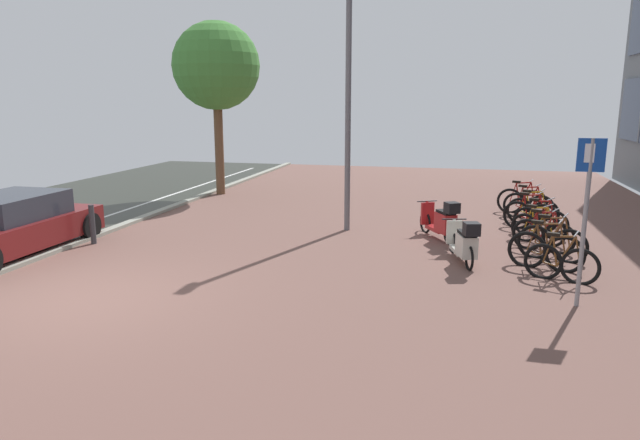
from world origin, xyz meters
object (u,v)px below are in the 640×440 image
object	(u,v)px
bicycle_rack_04	(538,229)
bicycle_rack_07	(533,211)
lamp_post	(348,92)
bollard_far	(92,224)
bicycle_rack_03	(543,236)
parked_car_near	(8,226)
bicycle_rack_01	(546,251)
bicycle_rack_08	(528,206)
bicycle_rack_06	(530,216)
bicycle_rack_09	(522,201)
parking_sign	(586,205)
scooter_near	(464,243)
bicycle_rack_00	(561,263)
bicycle_rack_05	(540,222)
scooter_mid	(442,221)
street_tree	(216,67)
bicycle_rack_02	(552,243)

from	to	relation	value
bicycle_rack_04	bicycle_rack_07	xyz separation A→B (m)	(0.14, 2.11, 0.01)
lamp_post	bollard_far	world-z (taller)	lamp_post
bicycle_rack_03	parked_car_near	bearing A→B (deg)	-165.78
bicycle_rack_01	bicycle_rack_08	size ratio (longest dim) A/B	1.04
bicycle_rack_06	bicycle_rack_09	bearing A→B (deg)	89.55
bicycle_rack_04	bicycle_rack_09	world-z (taller)	bicycle_rack_09
bicycle_rack_06	lamp_post	size ratio (longest dim) A/B	0.21
bicycle_rack_08	parking_sign	distance (m)	7.04
bicycle_rack_01	bollard_far	bearing A→B (deg)	-178.45
bicycle_rack_09	scooter_near	bearing A→B (deg)	-106.51
bicycle_rack_00	parking_sign	bearing A→B (deg)	-88.29
scooter_near	lamp_post	xyz separation A→B (m)	(-2.80, 2.40, 2.94)
bicycle_rack_05	scooter_mid	size ratio (longest dim) A/B	0.77
bicycle_rack_01	parking_sign	distance (m)	2.37
bicycle_rack_05	bicycle_rack_06	distance (m)	0.72
bicycle_rack_05	parking_sign	distance (m)	4.98
street_tree	bollard_far	distance (m)	8.11
street_tree	parking_sign	bearing A→B (deg)	-42.20
bicycle_rack_03	bicycle_rack_05	bearing A→B (deg)	85.10
bicycle_rack_06	street_tree	size ratio (longest dim) A/B	0.23
bicycle_rack_03	bicycle_rack_04	bearing A→B (deg)	91.51
bicycle_rack_02	parking_sign	xyz separation A→B (m)	(-0.01, -2.70, 1.27)
bicycle_rack_08	lamp_post	size ratio (longest dim) A/B	0.22
bollard_far	bicycle_rack_06	bearing A→B (deg)	21.20
bicycle_rack_08	street_tree	xyz separation A→B (m)	(-9.85, 1.96, 3.91)
street_tree	scooter_mid	bearing A→B (deg)	-33.36
bicycle_rack_08	parking_sign	size ratio (longest dim) A/B	0.50
lamp_post	street_tree	xyz separation A→B (m)	(-5.29, 4.46, 0.89)
bicycle_rack_09	lamp_post	xyz separation A→B (m)	(-4.46, -3.20, 3.02)
bicycle_rack_03	bicycle_rack_07	distance (m)	2.82
bicycle_rack_03	parking_sign	world-z (taller)	parking_sign
bicycle_rack_04	bicycle_rack_08	xyz separation A→B (m)	(0.11, 2.82, 0.02)
bicycle_rack_08	parked_car_near	xyz separation A→B (m)	(-11.08, -6.30, 0.24)
bicycle_rack_03	scooter_mid	size ratio (longest dim) A/B	0.79
bicycle_rack_05	bicycle_rack_08	xyz separation A→B (m)	(-0.03, 2.11, 0.01)
bicycle_rack_02	bicycle_rack_05	size ratio (longest dim) A/B	1.09
bicycle_rack_00	bicycle_rack_04	bearing A→B (deg)	90.65
bicycle_rack_08	bollard_far	world-z (taller)	bicycle_rack_08
bicycle_rack_03	bicycle_rack_08	size ratio (longest dim) A/B	0.95
bicycle_rack_02	bicycle_rack_05	distance (m)	2.11
bicycle_rack_03	bollard_far	size ratio (longest dim) A/B	1.41
bicycle_rack_05	parked_car_near	xyz separation A→B (m)	(-11.11, -4.19, 0.24)
bicycle_rack_03	bicycle_rack_07	size ratio (longest dim) A/B	0.97
bicycle_rack_07	bollard_far	world-z (taller)	bicycle_rack_07
bicycle_rack_06	bicycle_rack_07	bearing A→B (deg)	78.85
bicycle_rack_05	lamp_post	world-z (taller)	lamp_post
bicycle_rack_00	bollard_far	world-z (taller)	bicycle_rack_00
bicycle_rack_00	bicycle_rack_02	xyz separation A→B (m)	(0.05, 1.41, 0.02)
bicycle_rack_03	bicycle_rack_06	bearing A→B (deg)	90.53
bicycle_rack_04	parked_car_near	world-z (taller)	parked_car_near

